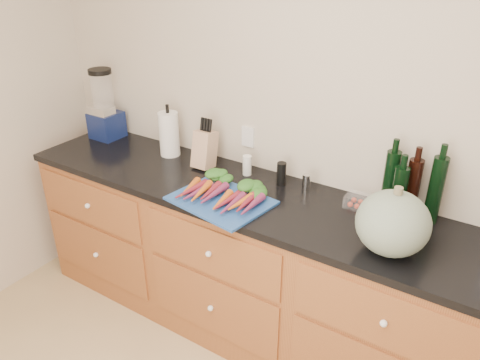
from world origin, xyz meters
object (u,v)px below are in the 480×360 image
Objects in this scene: blender_appliance at (104,108)px; paper_towel at (169,134)px; carrots at (225,192)px; knife_block at (205,149)px; squash at (393,223)px; cutting_board at (221,200)px; tomato_box at (359,202)px.

paper_towel is (0.56, 0.00, -0.07)m from blender_appliance.
blender_appliance is at bearing 166.67° from carrots.
blender_appliance is 0.85m from knife_block.
squash is at bearing -10.95° from paper_towel.
cutting_board is 3.65× the size of tomato_box.
cutting_board is 1.12× the size of carrots.
carrots is at bearing 90.00° from cutting_board.
tomato_box is at bearing 0.40° from blender_appliance.
tomato_box is (1.23, 0.01, -0.11)m from paper_towel.
carrots is 3.25× the size of tomato_box.
paper_towel reaches higher than tomato_box.
carrots is 1.98× the size of knife_block.
blender_appliance is (-2.02, 0.28, 0.06)m from squash.
cutting_board is at bearing -27.73° from paper_towel.
cutting_board is 1.04× the size of blender_appliance.
paper_towel is at bearing 169.05° from squash.
tomato_box reaches higher than cutting_board.
carrots is 1.21m from blender_appliance.
blender_appliance is at bearing -179.74° from paper_towel.
cutting_board is 1.22m from blender_appliance.
blender_appliance is at bearing -179.60° from tomato_box.
squash reaches higher than carrots.
knife_block is (-0.32, 0.26, 0.07)m from carrots.
squash is at bearing -7.92° from blender_appliance.
knife_block reaches higher than carrots.
blender_appliance reaches higher than paper_towel.
carrots is 0.86m from squash.
carrots reaches higher than tomato_box.
paper_towel is (-0.61, 0.32, 0.13)m from cutting_board.
cutting_board is at bearing -15.26° from blender_appliance.
blender_appliance is at bearing 164.74° from cutting_board.
paper_towel is 2.07× the size of tomato_box.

